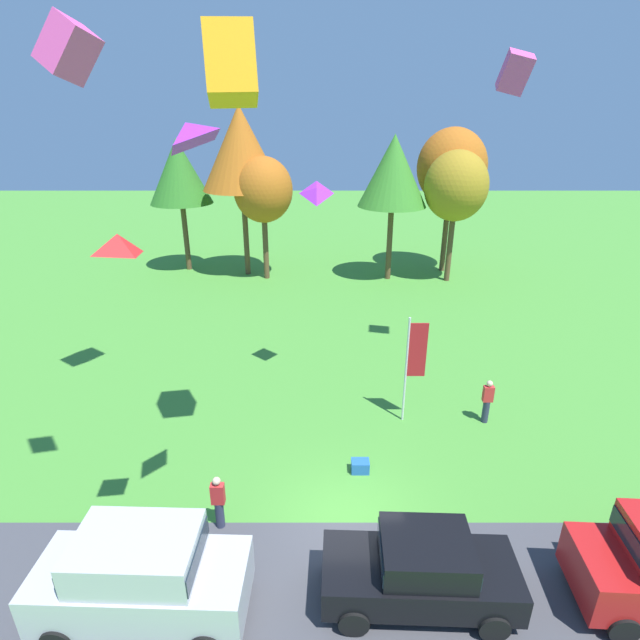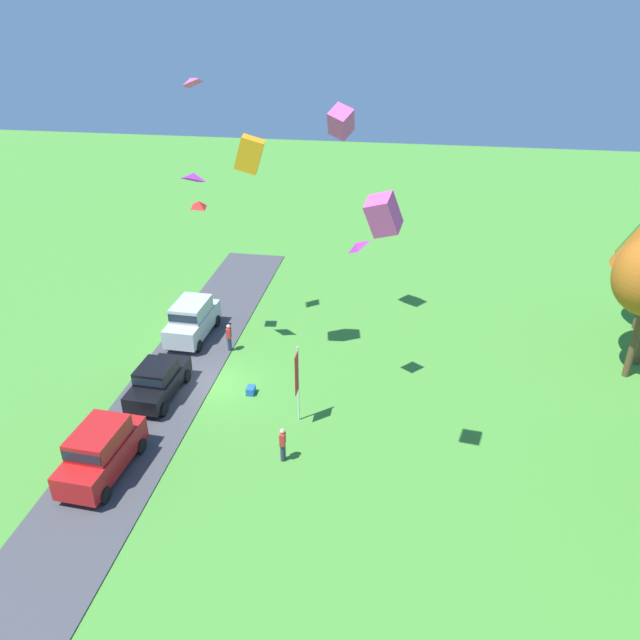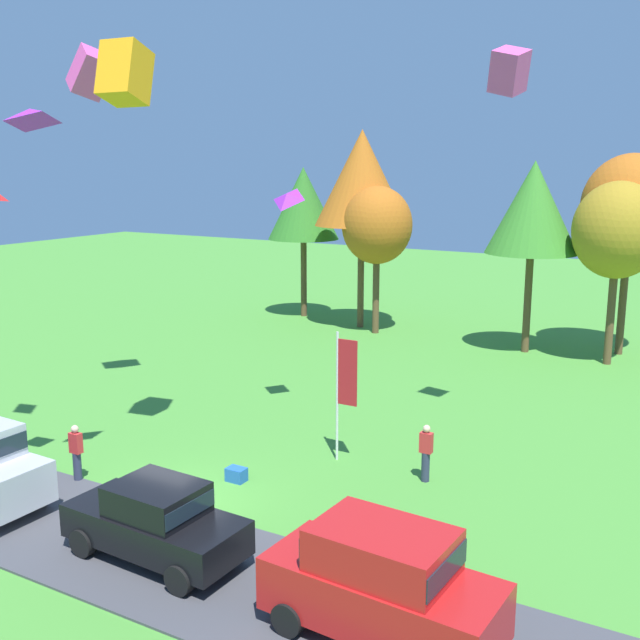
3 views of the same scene
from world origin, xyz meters
name	(u,v)px [view 2 (image 2 of 3)]	position (x,y,z in m)	size (l,w,h in m)	color
ground_plane	(214,385)	(0.00, 0.00, 0.00)	(120.00, 120.00, 0.00)	#478E33
pavement_strip	(173,381)	(0.00, -2.27, 0.03)	(36.00, 4.40, 0.06)	#424247
car_suv_near_entrance	(192,318)	(-4.72, -2.75, 1.30)	(4.66, 2.17, 2.28)	#B7B7BC
car_sedan_by_flagpole	(158,380)	(1.46, -2.39, 1.04)	(4.46, 2.09, 1.84)	black
car_suv_mid_row	(101,450)	(7.25, -2.53, 1.30)	(4.70, 2.26, 2.28)	red
person_on_lawn	(229,337)	(-3.55, -0.17, 0.88)	(0.36, 0.24, 1.71)	#2D334C
person_beside_suv	(283,444)	(5.20, 4.84, 0.88)	(0.36, 0.24, 1.71)	#2D334C
flag_banner	(297,377)	(2.45, 4.97, 2.59)	(0.71, 0.08, 4.09)	silver
cooler_box	(251,390)	(0.44, 2.12, 0.20)	(0.56, 0.40, 0.40)	blue
kite_diamond_mid_center	(199,204)	(-4.52, -1.59, 8.32)	(0.76, 0.78, 0.37)	red
kite_box_topmost	(383,215)	(5.95, 8.76, 11.74)	(0.87, 0.87, 1.22)	#EA4C9E
kite_box_near_flag	(341,122)	(-7.97, 5.50, 12.15)	(1.04, 1.04, 1.46)	#EA4C9E
kite_diamond_trailing_tail	(191,81)	(-5.92, -1.94, 14.30)	(1.07, 0.71, 0.31)	#EA4C9E
kite_diamond_high_left	(356,245)	(-0.95, 7.20, 7.92)	(0.88, 0.91, 0.26)	purple
kite_diamond_low_drifter	(194,176)	(-3.17, -1.19, 10.20)	(1.09, 0.79, 0.36)	purple
kite_box_over_trees	(250,154)	(-2.80, 1.81, 11.48)	(1.08, 1.08, 1.52)	orange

